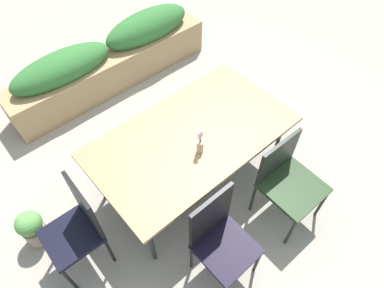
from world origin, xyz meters
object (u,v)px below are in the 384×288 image
(dining_table, at_px, (192,138))
(chair_near_left, at_px, (220,237))
(chair_end_left, at_px, (78,226))
(planter_box, at_px, (111,59))
(flower_vase, at_px, (200,143))
(chair_near_right, at_px, (288,178))
(potted_plant, at_px, (32,228))

(dining_table, xyz_separation_m, chair_near_left, (-0.41, -0.80, -0.15))
(chair_end_left, distance_m, planter_box, 2.34)
(chair_near_left, distance_m, planter_box, 2.71)
(chair_end_left, bearing_deg, flower_vase, -97.59)
(chair_near_right, xyz_separation_m, planter_box, (-0.17, 2.63, -0.15))
(dining_table, bearing_deg, chair_near_left, -117.52)
(chair_near_right, bearing_deg, potted_plant, -31.48)
(potted_plant, bearing_deg, chair_end_left, -55.73)
(dining_table, distance_m, flower_vase, 0.25)
(chair_near_left, relative_size, potted_plant, 2.29)
(chair_near_left, distance_m, flower_vase, 0.77)
(flower_vase, height_order, planter_box, flower_vase)
(dining_table, xyz_separation_m, potted_plant, (-1.50, 0.44, -0.46))
(chair_near_right, relative_size, potted_plant, 2.08)
(chair_near_right, height_order, flower_vase, flower_vase)
(dining_table, relative_size, flower_vase, 6.90)
(chair_near_right, bearing_deg, planter_box, -84.84)
(chair_near_left, xyz_separation_m, potted_plant, (-1.09, 1.24, -0.31))
(chair_near_left, xyz_separation_m, planter_box, (0.66, 2.63, -0.17))
(chair_end_left, xyz_separation_m, flower_vase, (1.13, -0.18, 0.28))
(flower_vase, bearing_deg, dining_table, 68.86)
(chair_near_right, relative_size, planter_box, 0.33)
(chair_near_right, height_order, planter_box, chair_near_right)
(dining_table, bearing_deg, potted_plant, 163.55)
(dining_table, relative_size, chair_near_left, 1.90)
(flower_vase, bearing_deg, chair_end_left, 170.94)
(chair_end_left, xyz_separation_m, potted_plant, (-0.30, 0.45, -0.34))
(chair_near_right, xyz_separation_m, potted_plant, (-1.92, 1.24, -0.29))
(dining_table, height_order, potted_plant, dining_table)
(dining_table, relative_size, planter_box, 0.68)
(chair_end_left, bearing_deg, potted_plant, 35.75)
(dining_table, xyz_separation_m, planter_box, (0.25, 1.83, -0.31))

